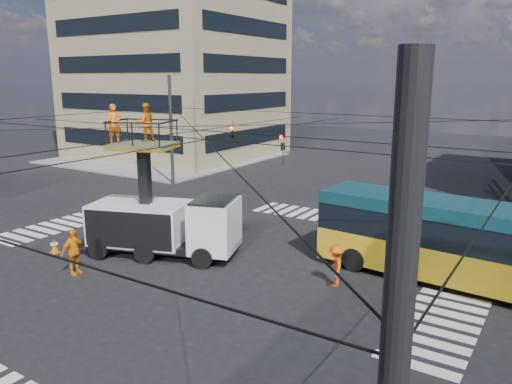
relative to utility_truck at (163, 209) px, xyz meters
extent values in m
plane|color=black|center=(2.01, -0.29, -2.14)|extent=(120.00, 120.00, 0.00)
cube|color=slate|center=(-18.99, 20.71, -2.08)|extent=(18.00, 18.00, 0.12)
cube|color=#998561|center=(-19.99, 23.71, 12.86)|extent=(18.00, 16.00, 30.00)
cube|color=black|center=(-19.99, 15.71, 0.19)|extent=(15.30, 0.12, 1.50)
cube|color=black|center=(-10.99, 23.71, 0.19)|extent=(0.12, 13.60, 1.50)
cube|color=black|center=(-19.99, 15.71, 3.52)|extent=(15.30, 0.12, 1.50)
cube|color=black|center=(-10.99, 23.71, 3.52)|extent=(0.12, 13.60, 1.50)
cube|color=black|center=(-19.99, 15.71, 6.86)|extent=(15.30, 0.12, 1.50)
cube|color=black|center=(-10.99, 23.71, 6.86)|extent=(0.12, 13.60, 1.50)
cube|color=black|center=(-19.99, 15.71, 10.19)|extent=(15.30, 0.12, 1.50)
cube|color=black|center=(-10.99, 23.71, 10.19)|extent=(0.12, 13.60, 1.50)
cylinder|color=#2D2D30|center=(-9.99, 11.71, 1.86)|extent=(0.24, 0.24, 8.00)
cylinder|color=black|center=(2.01, 11.71, 3.56)|extent=(24.00, 0.03, 0.03)
cylinder|color=black|center=(-9.99, -0.29, 3.56)|extent=(0.03, 24.00, 0.03)
cylinder|color=black|center=(2.01, -0.29, 3.76)|extent=(24.02, 24.02, 0.03)
cylinder|color=black|center=(2.01, -0.29, 3.76)|extent=(24.02, 24.02, 0.03)
cylinder|color=black|center=(2.01, -1.49, 3.46)|extent=(24.00, 0.03, 0.03)
cylinder|color=black|center=(2.01, 0.91, 3.46)|extent=(24.00, 0.03, 0.03)
cylinder|color=black|center=(0.81, -0.29, 3.36)|extent=(0.03, 24.00, 0.03)
cylinder|color=black|center=(3.21, -0.29, 3.36)|extent=(0.03, 24.00, 0.03)
imported|color=black|center=(4.51, 2.71, 2.96)|extent=(0.16, 0.20, 1.00)
imported|color=black|center=(0.51, 4.71, 3.21)|extent=(0.26, 1.24, 0.50)
cylinder|color=#382B21|center=(7.01, 13.21, 0.86)|extent=(0.24, 0.24, 6.00)
cube|color=black|center=(-0.19, -0.07, -1.59)|extent=(7.33, 4.39, 0.30)
cube|color=#B8BABD|center=(2.27, 0.78, -0.59)|extent=(2.49, 2.86, 2.20)
cube|color=black|center=(2.27, 0.78, 0.21)|extent=(2.27, 2.70, 0.80)
cube|color=#B8BABD|center=(-1.03, -0.37, -0.69)|extent=(4.79, 3.75, 1.80)
cylinder|color=black|center=(2.46, -0.37, -1.69)|extent=(0.97, 0.63, 0.90)
cylinder|color=black|center=(1.70, 1.80, -1.69)|extent=(0.97, 0.63, 0.90)
cylinder|color=black|center=(0.01, -1.23, -1.69)|extent=(0.97, 0.63, 0.90)
cylinder|color=black|center=(-0.75, 0.95, -1.69)|extent=(0.97, 0.63, 0.90)
cylinder|color=black|center=(-2.07, -1.95, -1.69)|extent=(0.97, 0.63, 0.90)
cylinder|color=black|center=(-2.83, 0.22, -1.69)|extent=(0.97, 0.63, 0.90)
cube|color=black|center=(-0.75, -0.27, 1.05)|extent=(0.57, 0.57, 3.58)
cube|color=#4E5533|center=(-0.75, -0.27, 2.83)|extent=(3.15, 2.84, 0.12)
cube|color=yellow|center=(-0.75, -0.27, 2.71)|extent=(3.15, 2.84, 0.12)
imported|color=orange|center=(-1.72, -0.93, 3.73)|extent=(0.63, 0.72, 1.67)
imported|color=orange|center=(-1.05, 0.25, 3.73)|extent=(0.96, 1.03, 1.68)
cube|color=gold|center=(11.92, 3.63, -1.19)|extent=(11.38, 3.45, 1.30)
cube|color=black|center=(11.92, 3.63, 0.01)|extent=(11.38, 3.40, 1.10)
cube|color=#0D333C|center=(11.92, 3.63, 0.81)|extent=(11.38, 3.45, 0.50)
cube|color=gold|center=(6.43, 4.05, -0.54)|extent=(0.44, 2.48, 2.80)
cube|color=black|center=(6.38, 4.06, -1.69)|extent=(0.35, 2.60, 0.30)
cube|color=gold|center=(6.53, 4.05, 0.71)|extent=(0.22, 1.60, 0.35)
cylinder|color=black|center=(7.91, 2.76, -1.64)|extent=(1.02, 0.38, 1.00)
cylinder|color=black|center=(8.09, 5.11, -1.64)|extent=(1.02, 0.38, 1.00)
cone|color=#DC6309|center=(-4.41, -2.52, -1.82)|extent=(0.36, 0.36, 0.64)
imported|color=orange|center=(-1.48, -3.69, -1.19)|extent=(0.51, 1.13, 1.90)
imported|color=#DD460D|center=(7.89, 0.92, -1.33)|extent=(1.06, 1.21, 1.62)
camera|label=1|loc=(14.96, -15.74, 5.64)|focal=35.00mm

